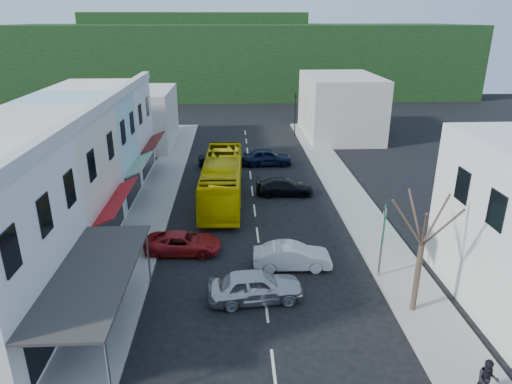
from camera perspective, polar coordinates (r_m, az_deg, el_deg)
The scene contains 19 objects.
ground at distance 26.04m, azimuth 0.67°, elevation -9.28°, with size 120.00×120.00×0.00m, color black.
sidewalk_left at distance 35.49m, azimuth -12.52°, elevation -1.11°, with size 3.00×52.00×0.15m, color gray.
sidewalk_right at distance 36.09m, azimuth 11.65°, elevation -0.67°, with size 3.00×52.00×0.15m, color gray.
shopfront_row at distance 30.96m, azimuth -23.68°, elevation 2.03°, with size 8.25×30.00×8.00m.
distant_block_left at distance 51.56m, azimuth -14.84°, elevation 8.97°, with size 8.00×10.00×6.00m, color #B7B2A8.
distant_block_right at distance 54.75m, azimuth 10.46°, elevation 10.51°, with size 8.00×12.00×7.00m, color #B7B2A8.
hillside at distance 87.77m, azimuth -3.02°, elevation 16.77°, with size 80.00×26.00×14.00m.
bus at distance 34.74m, azimuth -4.22°, elevation 1.46°, with size 2.50×11.60×3.10m, color #E2C602.
car_silver at distance 22.90m, azimuth -0.09°, elevation -11.87°, with size 1.80×4.40×1.40m, color #BBBCC1.
car_white at distance 25.66m, azimuth 4.54°, elevation -8.04°, with size 1.80×4.40×1.40m, color silver.
car_red at distance 27.51m, azimuth -9.10°, elevation -6.15°, with size 1.90×4.60×1.40m, color maroon.
car_black_near at distance 35.94m, azimuth 3.59°, elevation 0.71°, with size 1.84×4.50×1.40m, color black.
car_navy_mid at distance 43.20m, azimuth 1.43°, elevation 4.26°, with size 1.80×4.40×1.40m, color black.
car_black_far at distance 42.90m, azimuth -4.36°, elevation 4.08°, with size 1.80×4.40×1.40m, color black.
pedestrian_left at distance 27.74m, azimuth -16.25°, elevation -5.83°, with size 0.60×0.40×1.70m, color black.
pedestrian_right at distance 19.53m, azimuth 26.95°, elevation -20.08°, with size 0.70×0.44×1.70m, color black.
direction_sign at distance 24.91m, azimuth 15.46°, elevation -6.31°, with size 0.75×1.79×4.03m, color #0E5A2D, non-canonical shape.
street_tree at distance 21.93m, azimuth 20.01°, elevation -6.26°, with size 2.72×2.72×7.11m, color #38291F, non-canonical shape.
traffic_signal at distance 54.24m, azimuth 4.90°, elevation 9.64°, with size 0.74×1.11×5.06m, color black, non-canonical shape.
Camera 1 is at (-1.44, -22.45, 13.12)m, focal length 32.00 mm.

